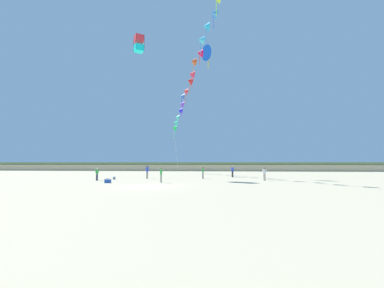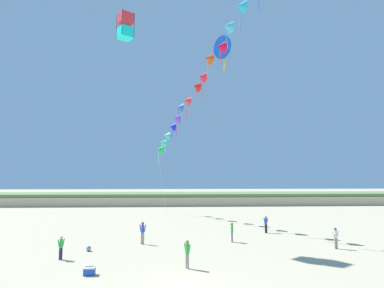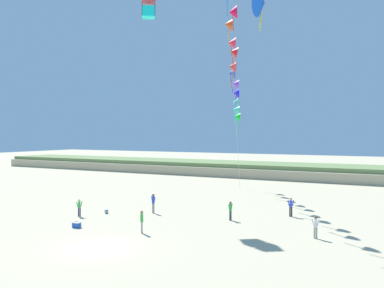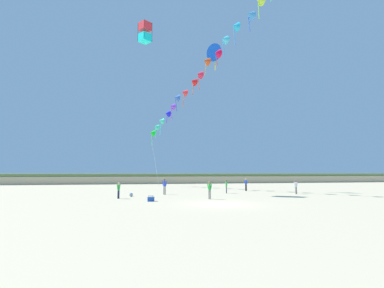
# 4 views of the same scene
# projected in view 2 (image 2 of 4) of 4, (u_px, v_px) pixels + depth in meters

# --- Properties ---
(dune_ridge) EXTENTS (120.00, 11.47, 2.16)m
(dune_ridge) POSITION_uv_depth(u_px,v_px,m) (178.00, 198.00, 59.25)
(dune_ridge) COLOR tan
(dune_ridge) RESTS_ON ground
(person_near_left) EXTENTS (0.36, 0.46, 1.48)m
(person_near_left) POSITION_uv_depth(u_px,v_px,m) (61.00, 246.00, 19.28)
(person_near_left) COLOR #282D4C
(person_near_left) RESTS_ON ground
(person_near_right) EXTENTS (0.21, 0.54, 1.55)m
(person_near_right) POSITION_uv_depth(u_px,v_px,m) (232.00, 231.00, 24.47)
(person_near_right) COLOR #474C56
(person_near_right) RESTS_ON ground
(person_mid_center) EXTENTS (0.59, 0.31, 1.73)m
(person_mid_center) POSITION_uv_depth(u_px,v_px,m) (143.00, 231.00, 23.72)
(person_mid_center) COLOR gray
(person_mid_center) RESTS_ON ground
(person_far_left) EXTENTS (0.41, 0.49, 1.61)m
(person_far_left) POSITION_uv_depth(u_px,v_px,m) (187.00, 252.00, 17.40)
(person_far_left) COLOR gray
(person_far_left) RESTS_ON ground
(person_far_right) EXTENTS (0.54, 0.21, 1.53)m
(person_far_right) POSITION_uv_depth(u_px,v_px,m) (336.00, 236.00, 22.21)
(person_far_right) COLOR gray
(person_far_right) RESTS_ON ground
(person_far_center) EXTENTS (0.54, 0.33, 1.62)m
(person_far_center) POSITION_uv_depth(u_px,v_px,m) (266.00, 223.00, 28.48)
(person_far_center) COLOR black
(person_far_center) RESTS_ON ground
(kite_banner_string) EXTENTS (11.75, 30.38, 22.58)m
(kite_banner_string) POSITION_uv_depth(u_px,v_px,m) (202.00, 76.00, 31.06)
(kite_banner_string) COLOR #0DD91F
(large_kite_low_lead) EXTENTS (2.45, 2.62, 3.82)m
(large_kite_low_lead) POSITION_uv_depth(u_px,v_px,m) (225.00, 48.00, 32.33)
(large_kite_low_lead) COLOR blue
(large_kite_mid_trail) EXTENTS (1.74, 1.74, 2.43)m
(large_kite_mid_trail) POSITION_uv_depth(u_px,v_px,m) (125.00, 26.00, 28.28)
(large_kite_mid_trail) COLOR #11E3DE
(beach_cooler) EXTENTS (0.58, 0.41, 0.46)m
(beach_cooler) POSITION_uv_depth(u_px,v_px,m) (89.00, 271.00, 16.19)
(beach_cooler) COLOR blue
(beach_cooler) RESTS_ON ground
(beach_ball) EXTENTS (0.36, 0.36, 0.36)m
(beach_ball) POSITION_uv_depth(u_px,v_px,m) (89.00, 249.00, 21.39)
(beach_ball) COLOR blue
(beach_ball) RESTS_ON ground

